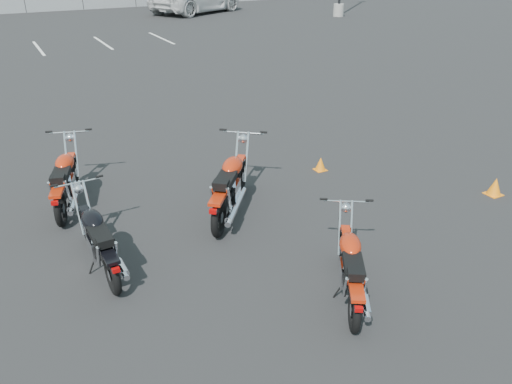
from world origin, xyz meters
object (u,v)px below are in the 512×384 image
motorcycle_third_red (231,186)px  motorcycle_rear_red (351,267)px  motorcycle_front_red (66,180)px  motorcycle_second_black (98,240)px

motorcycle_third_red → motorcycle_rear_red: (0.41, -2.91, -0.08)m
motorcycle_front_red → motorcycle_third_red: 3.04m
motorcycle_third_red → motorcycle_front_red: bearing=146.2°
motorcycle_front_red → motorcycle_second_black: motorcycle_front_red is taller
motorcycle_second_black → motorcycle_front_red: bearing=91.8°
motorcycle_second_black → motorcycle_third_red: size_ratio=0.99×
motorcycle_third_red → motorcycle_rear_red: motorcycle_third_red is taller
motorcycle_rear_red → motorcycle_second_black: bearing=141.2°
motorcycle_front_red → motorcycle_third_red: (2.53, -1.69, 0.03)m
motorcycle_second_black → motorcycle_rear_red: (2.86, -2.30, -0.02)m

